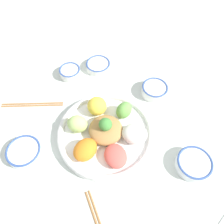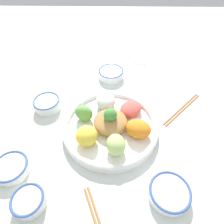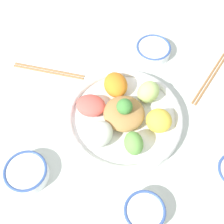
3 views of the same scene
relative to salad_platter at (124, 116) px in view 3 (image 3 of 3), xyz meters
name	(u,v)px [view 3 (image 3 of 3)]	position (x,y,z in m)	size (l,w,h in m)	color
ground_plane	(123,117)	(0.01, -0.01, -0.03)	(2.40, 2.40, 0.00)	silver
salad_platter	(124,116)	(0.00, 0.00, 0.00)	(0.33, 0.33, 0.10)	white
sauce_bowl_red	(26,173)	(0.00, 0.30, -0.01)	(0.11, 0.11, 0.04)	white
rice_bowl_blue	(144,212)	(-0.25, 0.10, -0.01)	(0.10, 0.10, 0.04)	white
rice_bowl_plain	(153,50)	(0.16, -0.22, -0.01)	(0.11, 0.11, 0.03)	white
chopsticks_pair_near	(49,70)	(0.28, 0.10, -0.02)	(0.18, 0.18, 0.01)	#9E6B3D
chopsticks_pair_far	(210,78)	(-0.02, -0.32, -0.02)	(0.11, 0.22, 0.01)	#9E6B3D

